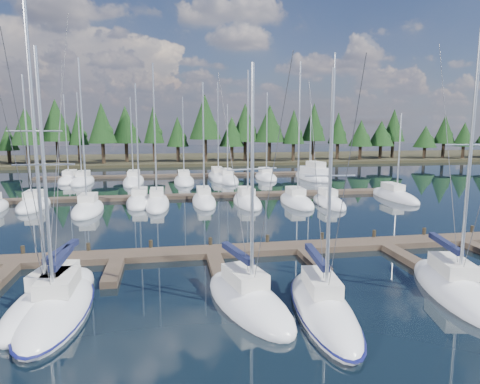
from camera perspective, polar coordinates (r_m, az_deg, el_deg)
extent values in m
plane|color=black|center=(40.25, -5.53, -3.21)|extent=(260.00, 260.00, 0.00)
cube|color=#302C1A|center=(99.60, -8.08, 4.35)|extent=(220.00, 30.00, 0.60)
cube|color=#4A3B2E|center=(28.63, -3.75, -7.95)|extent=(44.00, 2.00, 0.40)
cube|color=#4A3B2E|center=(27.26, -29.40, -10.05)|extent=(0.90, 4.00, 0.40)
cube|color=#4A3B2E|center=(25.85, -16.59, -10.24)|extent=(0.90, 4.00, 0.40)
cube|color=#4A3B2E|center=(25.80, -3.04, -9.90)|extent=(0.90, 4.00, 0.40)
cube|color=#4A3B2E|center=(27.10, 9.82, -9.07)|extent=(0.90, 4.00, 0.40)
cube|color=#4A3B2E|center=(29.59, 20.95, -7.98)|extent=(0.90, 4.00, 0.40)
cylinder|color=#2D2519|center=(30.80, -26.95, -7.23)|extent=(0.26, 0.26, 0.90)
cylinder|color=#2D2519|center=(29.85, -19.55, -7.25)|extent=(0.26, 0.26, 0.90)
cylinder|color=#2D2519|center=(29.41, -11.80, -7.15)|extent=(0.26, 0.26, 0.90)
cylinder|color=#2D2519|center=(29.51, -3.96, -6.91)|extent=(0.26, 0.26, 0.90)
cylinder|color=#2D2519|center=(30.15, 3.68, -6.56)|extent=(0.26, 0.26, 0.90)
cylinder|color=#2D2519|center=(31.29, 10.86, -6.12)|extent=(0.26, 0.26, 0.90)
cylinder|color=#2D2519|center=(32.88, 17.44, -5.63)|extent=(0.26, 0.26, 0.90)
cylinder|color=#2D2519|center=(34.86, 23.33, -5.13)|extent=(0.26, 0.26, 0.90)
cylinder|color=#2D2519|center=(37.17, 28.53, -4.65)|extent=(0.26, 0.26, 0.90)
cube|color=#4A3B2E|center=(50.01, -6.37, -0.54)|extent=(50.00, 1.80, 0.40)
cube|color=#4A3B2E|center=(69.78, -7.34, 2.22)|extent=(46.00, 1.80, 0.40)
ellipsoid|color=white|center=(21.92, -23.19, -14.36)|extent=(2.92, 8.34, 1.90)
cube|color=silver|center=(21.86, -23.12, -11.04)|extent=(1.58, 2.68, 0.70)
cylinder|color=silver|center=(19.94, -24.61, 1.81)|extent=(0.16, 0.16, 10.73)
cylinder|color=silver|center=(22.54, -22.63, -8.39)|extent=(0.17, 3.65, 0.12)
cube|color=#131735|center=(22.50, -22.65, -8.03)|extent=(0.40, 3.49, 0.30)
cylinder|color=silver|center=(19.88, -24.71, 3.35)|extent=(2.53, 0.10, 0.07)
cylinder|color=#3F3F44|center=(18.26, -26.06, 0.63)|extent=(0.08, 3.60, 11.04)
cylinder|color=#3F3F44|center=(22.06, -23.06, 2.16)|extent=(0.09, 4.43, 11.04)
ellipsoid|color=#0E1047|center=(21.89, -23.20, -14.19)|extent=(3.03, 8.67, 0.18)
ellipsoid|color=white|center=(23.01, -23.81, -13.26)|extent=(4.29, 8.79, 1.90)
cube|color=silver|center=(22.96, -23.56, -10.10)|extent=(2.00, 2.93, 0.70)
cylinder|color=silver|center=(21.03, -25.62, 5.54)|extent=(0.19, 0.19, 13.25)
cylinder|color=silver|center=(23.61, -22.65, -7.61)|extent=(0.82, 3.66, 0.12)
cube|color=#131735|center=(23.57, -22.68, -7.26)|extent=(1.01, 3.54, 0.30)
cylinder|color=silver|center=(21.01, -25.75, 7.34)|extent=(2.45, 0.54, 0.07)
cylinder|color=#3F3F44|center=(19.44, -27.98, 4.70)|extent=(0.72, 3.59, 13.56)
cylinder|color=#3F3F44|center=(23.05, -23.11, 5.58)|extent=(0.88, 4.42, 13.56)
ellipsoid|color=white|center=(21.06, 1.09, -14.57)|extent=(4.48, 8.27, 1.90)
cube|color=silver|center=(20.94, 0.64, -11.17)|extent=(2.03, 2.79, 0.70)
cylinder|color=silver|center=(19.08, 1.64, 1.54)|extent=(0.19, 0.19, 10.20)
cylinder|color=silver|center=(21.51, -0.40, -8.49)|extent=(0.95, 3.39, 0.12)
cube|color=#131735|center=(21.46, -0.40, -8.11)|extent=(1.13, 3.29, 0.30)
cylinder|color=silver|center=(19.02, 1.65, 3.07)|extent=(2.35, 0.65, 0.07)
cylinder|color=#3F3F44|center=(17.60, 3.98, 0.38)|extent=(0.85, 3.32, 10.50)
cylinder|color=#3F3F44|center=(20.99, -0.79, 1.84)|extent=(1.04, 4.08, 10.51)
ellipsoid|color=white|center=(20.62, 11.00, -15.29)|extent=(3.30, 8.90, 1.90)
cube|color=silver|center=(20.55, 10.79, -11.75)|extent=(1.60, 2.91, 0.70)
cylinder|color=silver|center=(18.57, 11.88, 0.62)|extent=(0.18, 0.18, 9.87)
cylinder|color=silver|center=(21.25, 10.15, -8.87)|extent=(0.52, 3.82, 0.12)
cube|color=#131735|center=(21.21, 10.16, -8.48)|extent=(0.73, 3.67, 0.30)
cylinder|color=silver|center=(18.50, 11.93, 2.13)|extent=(2.15, 0.30, 0.07)
cylinder|color=#3F3F44|center=(16.82, 13.55, -0.84)|extent=(0.43, 3.75, 10.18)
cylinder|color=#3F3F44|center=(20.79, 10.18, 1.17)|extent=(0.52, 4.61, 10.18)
ellipsoid|color=#0E1047|center=(20.59, 11.00, -15.11)|extent=(3.43, 9.26, 0.18)
ellipsoid|color=white|center=(24.94, 26.68, -11.71)|extent=(4.40, 8.99, 1.90)
cube|color=silver|center=(24.93, 26.47, -8.79)|extent=(2.01, 3.00, 0.70)
cylinder|color=silver|center=(23.12, 28.35, 4.07)|extent=(0.19, 0.19, 12.02)
cylinder|color=silver|center=(25.63, 25.65, -6.50)|extent=(0.90, 3.74, 0.12)
cube|color=#131735|center=(25.59, 25.68, -6.18)|extent=(1.09, 3.61, 0.30)
cylinder|color=silver|center=(23.09, 28.46, 5.55)|extent=(2.37, 0.57, 0.07)
cylinder|color=#3F3F44|center=(25.20, 26.06, 4.23)|extent=(0.98, 4.50, 12.33)
ellipsoid|color=white|center=(48.89, -25.81, -1.70)|extent=(2.77, 7.44, 1.90)
cube|color=silver|center=(49.05, -25.79, -0.24)|extent=(1.52, 2.38, 0.70)
cylinder|color=silver|center=(47.81, -26.53, 6.48)|extent=(0.16, 0.16, 12.30)
ellipsoid|color=white|center=(44.46, -19.61, -2.32)|extent=(2.76, 8.11, 1.90)
cube|color=silver|center=(44.64, -19.60, -0.71)|extent=(1.52, 2.60, 0.70)
cylinder|color=silver|center=(43.25, -20.25, 7.51)|extent=(0.16, 0.16, 13.53)
ellipsoid|color=white|center=(47.00, -13.21, -1.42)|extent=(2.82, 7.51, 1.90)
cube|color=silver|center=(47.17, -13.24, 0.10)|extent=(1.55, 2.40, 0.70)
cylinder|color=silver|center=(45.89, -13.55, 6.68)|extent=(0.16, 0.16, 11.60)
ellipsoid|color=white|center=(45.97, -11.00, -1.58)|extent=(2.52, 9.55, 1.90)
cube|color=silver|center=(46.24, -11.03, -0.01)|extent=(1.38, 3.06, 0.70)
cylinder|color=silver|center=(44.71, -11.31, 7.92)|extent=(0.16, 0.16, 13.51)
ellipsoid|color=white|center=(46.48, -4.83, -1.32)|extent=(2.46, 8.49, 1.90)
cube|color=silver|center=(46.70, -4.89, 0.22)|extent=(1.35, 2.72, 0.70)
cylinder|color=silver|center=(45.31, -4.90, 6.98)|extent=(0.16, 0.16, 11.77)
ellipsoid|color=white|center=(46.05, 0.95, -1.39)|extent=(2.69, 8.46, 1.90)
cube|color=silver|center=(46.26, 0.85, 0.16)|extent=(1.48, 2.71, 0.70)
cylinder|color=silver|center=(44.86, 1.07, 7.73)|extent=(0.16, 0.16, 12.92)
ellipsoid|color=white|center=(46.45, 7.52, -1.38)|extent=(2.81, 8.47, 1.90)
cube|color=silver|center=(46.64, 7.40, 0.16)|extent=(1.55, 2.71, 0.70)
cylinder|color=silver|center=(45.26, 7.89, 8.19)|extent=(0.16, 0.16, 13.77)
ellipsoid|color=white|center=(46.39, 11.76, -1.51)|extent=(2.43, 7.29, 1.90)
cube|color=silver|center=(46.52, 11.65, 0.03)|extent=(1.34, 2.33, 0.70)
cylinder|color=silver|center=(45.27, 12.27, 8.56)|extent=(0.16, 0.16, 14.55)
ellipsoid|color=white|center=(52.36, 19.89, -0.65)|extent=(2.60, 9.55, 1.90)
cube|color=silver|center=(52.59, 19.70, 0.72)|extent=(1.43, 3.06, 0.70)
cylinder|color=silver|center=(51.36, 20.47, 4.96)|extent=(0.16, 0.16, 8.66)
ellipsoid|color=white|center=(67.75, -21.77, 1.38)|extent=(2.89, 8.11, 1.90)
cube|color=silver|center=(68.00, -21.76, 2.43)|extent=(1.59, 2.60, 0.70)
cylinder|color=silver|center=(66.84, -22.18, 6.99)|extent=(0.16, 0.16, 11.60)
ellipsoid|color=white|center=(65.88, -20.23, 1.26)|extent=(2.92, 9.08, 1.90)
cube|color=silver|center=(66.18, -20.22, 2.34)|extent=(1.61, 2.90, 0.70)
cylinder|color=silver|center=(64.91, -20.64, 7.13)|extent=(0.16, 0.16, 11.83)
ellipsoid|color=white|center=(64.01, -13.99, 1.34)|extent=(2.89, 11.38, 1.90)
cube|color=silver|center=(64.43, -13.99, 2.47)|extent=(1.59, 3.64, 0.70)
cylinder|color=silver|center=(62.91, -14.26, 7.09)|extent=(0.16, 0.16, 11.18)
ellipsoid|color=white|center=(62.87, -7.47, 1.40)|extent=(2.88, 9.71, 1.90)
cube|color=silver|center=(63.20, -7.51, 2.54)|extent=(1.58, 3.11, 0.70)
cylinder|color=silver|center=(61.84, -7.58, 7.25)|extent=(0.16, 0.16, 11.16)
ellipsoid|color=white|center=(66.84, -2.95, 1.93)|extent=(2.90, 11.59, 1.90)
cube|color=silver|center=(67.27, -3.02, 3.01)|extent=(1.59, 3.71, 0.70)
cylinder|color=silver|center=(65.73, -2.95, 8.51)|extent=(0.16, 0.16, 13.64)
ellipsoid|color=white|center=(64.39, -1.72, 1.66)|extent=(2.99, 11.21, 1.90)
cube|color=silver|center=(64.79, -1.80, 2.77)|extent=(1.64, 3.59, 0.70)
cylinder|color=silver|center=(63.32, -1.68, 6.98)|extent=(0.16, 0.16, 10.31)
ellipsoid|color=white|center=(66.60, 3.45, 1.90)|extent=(2.99, 7.92, 1.90)
cube|color=silver|center=(66.84, 3.39, 2.96)|extent=(1.64, 2.53, 0.70)
cylinder|color=silver|center=(65.69, 3.59, 7.85)|extent=(0.16, 0.16, 12.14)
ellipsoid|color=white|center=(67.85, 9.11, 1.93)|extent=(2.75, 10.54, 1.90)
cube|color=silver|center=(68.20, 8.99, 2.99)|extent=(1.51, 3.37, 0.70)
cylinder|color=silver|center=(66.86, 9.39, 7.01)|extent=(0.16, 0.16, 10.38)
ellipsoid|color=white|center=(66.73, 9.82, 1.75)|extent=(4.68, 9.54, 1.83)
cube|color=white|center=(66.58, 9.85, 2.79)|extent=(3.17, 5.36, 1.22)
cube|color=silver|center=(66.08, 10.07, 3.62)|extent=(2.24, 3.45, 0.91)
cylinder|color=silver|center=(67.21, 9.50, 4.25)|extent=(0.09, 0.09, 1.62)
cylinder|color=black|center=(98.02, -28.40, 4.17)|extent=(0.70, 0.70, 2.54)
cone|color=black|center=(97.83, -28.56, 6.36)|extent=(4.06, 4.06, 4.95)
ellipsoid|color=black|center=(97.71, -28.23, 5.72)|extent=(2.43, 2.43, 2.43)
cylinder|color=black|center=(93.56, -26.41, 4.51)|extent=(0.70, 0.70, 3.78)
cone|color=black|center=(93.36, -26.66, 7.92)|extent=(5.97, 5.97, 7.36)
ellipsoid|color=black|center=(93.24, -26.29, 6.91)|extent=(3.58, 3.58, 3.58)
cylinder|color=black|center=(95.32, -23.12, 4.98)|extent=(0.70, 0.70, 4.35)
cone|color=black|center=(95.14, -23.36, 8.82)|extent=(6.55, 6.55, 8.45)
ellipsoid|color=black|center=(95.04, -22.99, 7.67)|extent=(3.93, 3.93, 3.93)
cylinder|color=black|center=(93.62, -20.59, 4.82)|extent=(0.70, 0.70, 3.56)
cone|color=black|center=(93.41, -20.78, 8.02)|extent=(4.01, 4.01, 6.91)
ellipsoid|color=black|center=(93.35, -20.42, 7.07)|extent=(2.41, 2.41, 2.41)
cylinder|color=black|center=(89.10, -17.76, 4.93)|extent=(0.70, 0.70, 4.06)
cone|color=black|center=(88.90, -17.95, 8.77)|extent=(5.47, 5.47, 7.89)
ellipsoid|color=black|center=(88.85, -17.57, 7.63)|extent=(3.28, 3.28, 3.28)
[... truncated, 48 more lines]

